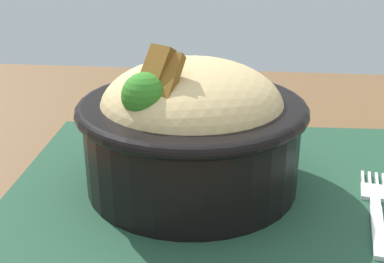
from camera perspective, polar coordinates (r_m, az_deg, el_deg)
The scene contains 3 objects.
placemat at distance 0.43m, azimuth 6.73°, elevation -7.26°, with size 0.42×0.33×0.00m, color #1E422D.
bowl at distance 0.42m, azimuth -0.06°, elevation 0.66°, with size 0.21×0.21×0.13m.
fork at distance 0.43m, azimuth 20.47°, elevation -8.03°, with size 0.04×0.13×0.00m.
Camera 1 is at (-0.05, -0.37, 0.98)m, focal length 46.09 mm.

